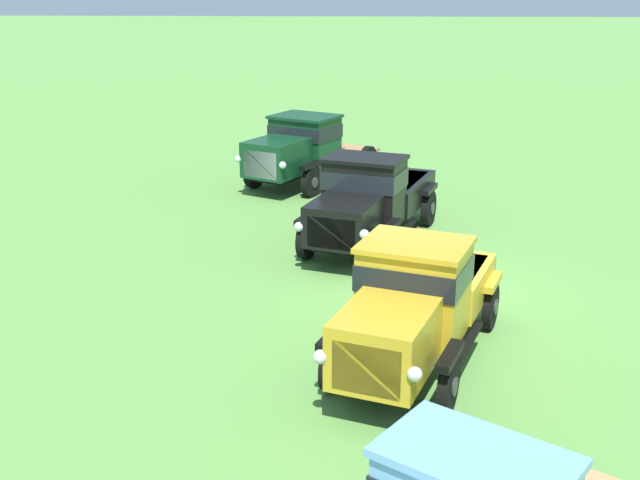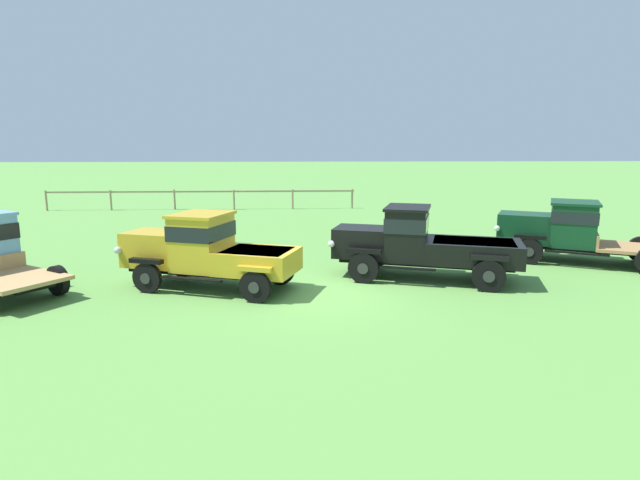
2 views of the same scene
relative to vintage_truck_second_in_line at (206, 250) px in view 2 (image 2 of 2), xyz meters
The scene contains 5 objects.
ground_plane 3.24m from the vintage_truck_second_in_line, 10.38° to the right, with size 240.00×240.00×0.00m, color #5B9342.
paddock_fence 18.02m from the vintage_truck_second_in_line, 100.21° to the left, with size 18.95×0.54×1.23m.
vintage_truck_second_in_line is the anchor object (origin of this frame).
vintage_truck_midrow_center 6.15m from the vintage_truck_second_in_line, ahead, with size 5.66×3.36×2.13m.
vintage_truck_far_side 11.85m from the vintage_truck_second_in_line, 13.07° to the left, with size 5.60×4.13×2.05m.
Camera 2 is at (-0.62, -12.93, 3.84)m, focal length 28.00 mm.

